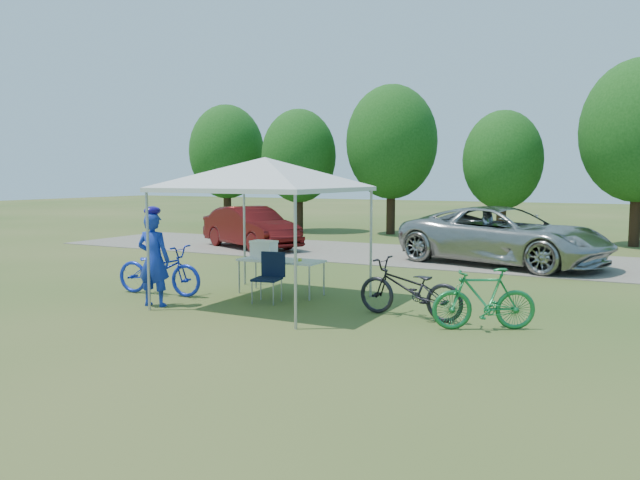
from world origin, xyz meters
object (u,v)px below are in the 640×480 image
Objects in this scene: bike_green at (484,299)px; bike_dark at (409,289)px; folding_table at (281,262)px; sedan at (251,227)px; folding_chair at (270,273)px; cooler at (264,249)px; bike_blue at (159,270)px; minivan at (504,236)px; cyclist at (154,260)px.

bike_dark reaches higher than bike_green.
sedan is at bearing 127.99° from folding_table.
folding_chair is 2.81m from bike_dark.
bike_blue is at bearing -145.84° from cooler.
folding_table is 0.31× the size of minivan.
folding_table is at bearing 169.59° from minivan.
bike_green is 0.29× the size of minivan.
bike_green is 11.99m from sedan.
folding_chair is 0.23× the size of sedan.
minivan is at bearing -41.36° from bike_blue.
folding_table is at bearing -99.02° from bike_dark.
cyclist is at bearing -151.96° from folding_chair.
bike_dark is (3.01, -0.82, -0.17)m from folding_table.
bike_green reaches higher than folding_chair.
bike_blue is at bearing 160.87° from minivan.
cyclist is 5.88m from bike_green.
bike_green is (4.11, -0.32, -0.07)m from folding_chair.
bike_blue is 0.35× the size of minivan.
bike_blue reaches higher than folding_chair.
cyclist is 0.31× the size of minivan.
minivan is (4.63, 8.42, -0.07)m from cyclist.
minivan is at bearing 60.64° from cooler.
sedan reaches higher than folding_table.
bike_blue is 0.47× the size of sedan.
folding_table is 8.17m from sedan.
cyclist is 9.23m from sedan.
bike_blue reaches higher than bike_green.
cooler is 0.29× the size of cyclist.
folding_chair is 2.39m from bike_blue.
folding_table is 3.12m from bike_dark.
bike_green is at bearing -14.81° from folding_chair.
bike_green is at bearing -155.10° from minivan.
cooler is 4.85m from bike_green.
bike_green is (5.78, 1.00, -0.38)m from cyclist.
cooler is (-0.61, 0.75, 0.33)m from folding_chair.
folding_chair is at bearing -50.82° from cooler.
minivan is (0.15, 7.17, 0.30)m from bike_dark.
cooler is 0.31× the size of bike_green.
minivan is 1.35× the size of sedan.
folding_table is 0.78m from folding_chair.
cyclist is at bearing -148.87° from bike_blue.
cyclist is at bearing -132.24° from sedan.
bike_blue reaches higher than folding_table.
sedan is (-8.04, 7.27, 0.20)m from bike_dark.
bike_dark is (4.48, 1.25, -0.36)m from cyclist.
cooler is 7.93m from sedan.
bike_blue is 8.15m from sedan.
cyclist reaches higher than sedan.
cooler is at bearing -97.26° from bike_dark.
cyclist is 4.66m from bike_dark.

